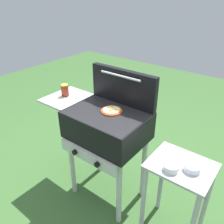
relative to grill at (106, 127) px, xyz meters
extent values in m
plane|color=#38602D|center=(0.01, 0.00, -0.76)|extent=(8.00, 8.00, 0.00)
cube|color=black|center=(0.01, 0.00, 0.02)|extent=(0.64, 0.48, 0.24)
cube|color=black|center=(0.01, 0.00, 0.14)|extent=(0.61, 0.46, 0.01)
cube|color=#BEBEBE|center=(-0.47, 0.00, 0.13)|extent=(0.32, 0.41, 0.02)
cube|color=#BEBEBE|center=(-0.47, 0.00, 0.02)|extent=(0.02, 0.02, 0.24)
cube|color=#BEBEBE|center=(0.01, -0.25, -0.15)|extent=(0.58, 0.02, 0.10)
cylinder|color=black|center=(-0.11, -0.27, -0.15)|extent=(0.04, 0.02, 0.04)
cylinder|color=black|center=(0.13, -0.27, -0.15)|extent=(0.04, 0.02, 0.04)
cylinder|color=#BEBEBE|center=(-0.26, -0.19, -0.43)|extent=(0.04, 0.04, 0.66)
cylinder|color=#BEBEBE|center=(0.28, -0.19, -0.43)|extent=(0.04, 0.04, 0.66)
cylinder|color=#BEBEBE|center=(-0.26, 0.19, -0.43)|extent=(0.04, 0.04, 0.66)
cylinder|color=#BEBEBE|center=(0.28, 0.19, -0.43)|extent=(0.04, 0.04, 0.66)
cube|color=black|center=(0.01, 0.22, 0.29)|extent=(0.63, 0.05, 0.30)
cylinder|color=#B7B7BC|center=(0.01, 0.17, 0.40)|extent=(0.38, 0.02, 0.02)
cylinder|color=#C64723|center=(0.03, 0.04, 0.15)|extent=(0.17, 0.17, 0.01)
cylinder|color=#EDD17A|center=(0.03, 0.04, 0.16)|extent=(0.14, 0.14, 0.01)
sphere|color=#CED87D|center=(0.04, 0.02, 0.17)|extent=(0.02, 0.02, 0.02)
sphere|color=#DCD672|center=(0.05, 0.05, 0.17)|extent=(0.02, 0.02, 0.02)
sphere|color=#F2A35B|center=(0.00, 0.08, 0.17)|extent=(0.02, 0.02, 0.02)
sphere|color=#EBD767|center=(0.07, 0.06, 0.17)|extent=(0.02, 0.02, 0.02)
cylinder|color=maroon|center=(-0.49, 0.02, 0.19)|extent=(0.07, 0.07, 0.10)
cylinder|color=gold|center=(-0.49, 0.02, 0.25)|extent=(0.06, 0.06, 0.01)
cube|color=#B2B2B7|center=(0.67, 0.00, -0.06)|extent=(0.44, 0.36, 0.02)
cylinder|color=#B2B2B7|center=(0.48, -0.15, -0.41)|extent=(0.04, 0.04, 0.69)
cylinder|color=#B2B2B7|center=(0.48, 0.15, -0.41)|extent=(0.04, 0.04, 0.69)
cylinder|color=#B2B2B7|center=(0.86, 0.15, -0.41)|extent=(0.04, 0.04, 0.69)
cylinder|color=silver|center=(0.75, 0.00, -0.03)|extent=(0.11, 0.11, 0.04)
cylinder|color=beige|center=(0.75, 0.00, -0.03)|extent=(0.09, 0.09, 0.02)
cylinder|color=silver|center=(0.64, -0.09, -0.03)|extent=(0.11, 0.11, 0.04)
cylinder|color=#4C7533|center=(0.64, -0.09, -0.03)|extent=(0.09, 0.09, 0.02)
camera|label=1|loc=(1.05, -1.27, 1.04)|focal=37.28mm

